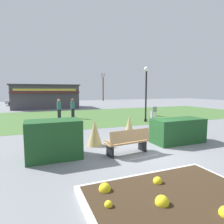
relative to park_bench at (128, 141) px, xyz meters
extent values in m
plane|color=slate|center=(0.73, -0.02, -0.48)|extent=(80.00, 80.00, 0.00)
cube|color=#446B33|center=(0.73, 11.06, -0.48)|extent=(36.00, 12.00, 0.01)
cube|color=beige|center=(-0.55, -3.27, -0.41)|extent=(3.74, 2.60, 0.14)
cube|color=#382819|center=(-0.55, -3.27, -0.34)|extent=(3.50, 2.36, 0.04)
sphere|color=yellow|center=(-1.83, -2.46, -0.29)|extent=(0.27, 0.27, 0.27)
sphere|color=yellow|center=(-1.97, -3.05, -0.29)|extent=(0.16, 0.16, 0.16)
sphere|color=yellow|center=(-0.51, -2.60, -0.29)|extent=(0.22, 0.22, 0.22)
sphere|color=yellow|center=(-0.96, -3.38, -0.29)|extent=(0.28, 0.28, 0.28)
cube|color=tan|center=(-0.01, 0.07, -0.03)|extent=(1.75, 0.68, 0.06)
cube|color=tan|center=(0.02, -0.15, 0.25)|extent=(1.70, 0.33, 0.44)
cube|color=black|center=(-0.73, -0.02, -0.26)|extent=(0.13, 0.45, 0.45)
cube|color=black|center=(0.72, 0.16, -0.26)|extent=(0.13, 0.45, 0.45)
cube|color=tan|center=(-0.81, -0.03, 0.09)|extent=(0.11, 0.44, 0.06)
cube|color=tan|center=(0.80, 0.16, 0.09)|extent=(0.11, 0.44, 0.06)
cube|color=#1E4C23|center=(-2.61, 0.58, 0.20)|extent=(1.86, 1.10, 1.35)
cube|color=#1E4C23|center=(2.86, 0.60, 0.07)|extent=(2.39, 1.10, 1.10)
cone|color=tan|center=(1.10, 2.06, 0.10)|extent=(0.56, 0.56, 1.16)
cone|color=tan|center=(-0.81, 1.57, 0.07)|extent=(0.65, 0.65, 1.11)
cylinder|color=black|center=(4.73, 6.35, -0.38)|extent=(0.22, 0.22, 0.20)
cylinder|color=black|center=(4.73, 6.35, 1.42)|extent=(0.12, 0.12, 3.81)
sphere|color=white|center=(4.73, 6.35, 3.49)|extent=(0.36, 0.36, 0.36)
cylinder|color=#2D4233|center=(-3.27, 0.58, -0.08)|extent=(0.52, 0.52, 0.81)
cube|color=#47424C|center=(-1.65, 21.63, 1.02)|extent=(8.28, 4.69, 3.00)
cube|color=#333338|center=(-1.65, 21.63, 2.60)|extent=(8.58, 4.99, 0.16)
cube|color=maroon|center=(-1.65, 19.11, 1.68)|extent=(8.38, 0.36, 0.08)
cube|color=#D8CC4C|center=(-1.65, 19.27, 1.98)|extent=(7.45, 0.04, 0.28)
cube|color=gray|center=(4.67, 5.13, -0.03)|extent=(0.54, 0.54, 0.04)
cube|color=gray|center=(4.48, 5.19, 0.19)|extent=(0.15, 0.44, 0.44)
cylinder|color=gray|center=(4.81, 4.90, -0.26)|extent=(0.03, 0.03, 0.45)
cylinder|color=gray|center=(4.91, 5.27, -0.26)|extent=(0.03, 0.03, 0.45)
cylinder|color=gray|center=(4.44, 5.00, -0.26)|extent=(0.03, 0.03, 0.45)
cylinder|color=gray|center=(4.54, 5.37, -0.26)|extent=(0.03, 0.03, 0.45)
cube|color=gray|center=(7.18, 8.90, -0.03)|extent=(0.45, 0.45, 0.04)
cube|color=gray|center=(7.18, 8.70, 0.19)|extent=(0.44, 0.05, 0.44)
cylinder|color=gray|center=(7.38, 9.08, -0.26)|extent=(0.03, 0.03, 0.45)
cylinder|color=gray|center=(7.00, 9.09, -0.26)|extent=(0.03, 0.03, 0.45)
cylinder|color=gray|center=(7.37, 8.70, -0.26)|extent=(0.03, 0.03, 0.45)
cylinder|color=gray|center=(6.99, 8.71, -0.26)|extent=(0.03, 0.03, 0.45)
cylinder|color=#23232D|center=(-0.12, 10.13, -0.06)|extent=(0.28, 0.28, 0.85)
cylinder|color=#336B66|center=(-0.12, 10.13, 0.68)|extent=(0.34, 0.34, 0.62)
sphere|color=#8C6647|center=(-0.12, 10.13, 1.10)|extent=(0.22, 0.22, 0.22)
cylinder|color=#23232D|center=(-1.28, 9.85, -0.06)|extent=(0.28, 0.28, 0.85)
cylinder|color=#336B66|center=(-1.28, 9.85, 0.68)|extent=(0.34, 0.34, 0.62)
sphere|color=tan|center=(-1.28, 9.85, 1.10)|extent=(0.22, 0.22, 0.22)
cube|color=#B7BABF|center=(-5.17, 28.30, 0.07)|extent=(4.27, 1.98, 0.60)
cube|color=black|center=(-5.32, 28.29, 0.50)|extent=(2.38, 1.68, 0.44)
cylinder|color=black|center=(-3.90, 29.27, -0.16)|extent=(0.65, 0.25, 0.64)
cylinder|color=black|center=(-3.83, 27.43, -0.16)|extent=(0.65, 0.25, 0.64)
cylinder|color=black|center=(-6.51, 29.16, -0.16)|extent=(0.65, 0.25, 0.64)
cylinder|color=black|center=(-6.43, 27.32, -0.16)|extent=(0.65, 0.25, 0.64)
cube|color=#2D6638|center=(-0.08, 28.30, 0.07)|extent=(4.32, 2.11, 0.60)
cube|color=black|center=(-0.23, 28.31, 0.50)|extent=(2.42, 1.75, 0.44)
cylinder|color=black|center=(1.29, 29.12, -0.16)|extent=(0.65, 0.27, 0.64)
cylinder|color=black|center=(1.15, 27.28, -0.16)|extent=(0.65, 0.27, 0.64)
cylinder|color=black|center=(-1.31, 29.31, -0.16)|extent=(0.65, 0.27, 0.64)
cylinder|color=black|center=(-1.45, 27.48, -0.16)|extent=(0.65, 0.27, 0.64)
cylinder|color=brown|center=(11.74, 35.72, 2.14)|extent=(0.28, 0.28, 5.25)
cylinder|color=brown|center=(12.07, 35.82, 5.27)|extent=(0.25, 0.58, 1.12)
cylinder|color=brown|center=(11.56, 36.02, 5.27)|extent=(0.54, 0.36, 1.12)
cylinder|color=brown|center=(11.56, 35.41, 5.27)|extent=(0.54, 0.35, 1.12)
camera|label=1|loc=(-3.23, -6.33, 1.90)|focal=31.14mm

